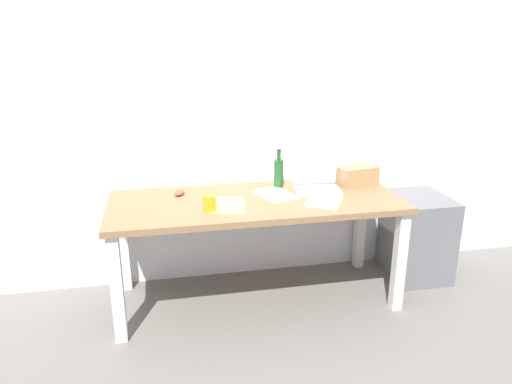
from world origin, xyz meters
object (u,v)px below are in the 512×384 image
(computer_mouse, at_px, (179,193))
(filing_cabinet, at_px, (417,237))
(desk, at_px, (256,212))
(cardboard_box, at_px, (356,175))
(coffee_mug, at_px, (209,203))
(beer_bottle, at_px, (279,172))
(laptop_right, at_px, (316,183))

(computer_mouse, distance_m, filing_cabinet, 1.80)
(desk, relative_size, cardboard_box, 6.85)
(cardboard_box, relative_size, coffee_mug, 2.93)
(cardboard_box, relative_size, filing_cabinet, 0.44)
(desk, bearing_deg, beer_bottle, 48.02)
(desk, bearing_deg, filing_cabinet, 4.59)
(laptop_right, bearing_deg, beer_bottle, 154.42)
(computer_mouse, height_order, filing_cabinet, computer_mouse)
(desk, xyz_separation_m, laptop_right, (0.45, 0.12, 0.14))
(beer_bottle, relative_size, coffee_mug, 2.85)
(laptop_right, height_order, filing_cabinet, laptop_right)
(desk, height_order, filing_cabinet, desk)
(coffee_mug, bearing_deg, laptop_right, 19.14)
(desk, bearing_deg, coffee_mug, -154.75)
(computer_mouse, bearing_deg, coffee_mug, -41.28)
(cardboard_box, bearing_deg, computer_mouse, -179.92)
(computer_mouse, bearing_deg, cardboard_box, 22.75)
(laptop_right, height_order, coffee_mug, laptop_right)
(filing_cabinet, bearing_deg, laptop_right, 178.89)
(laptop_right, distance_m, beer_bottle, 0.27)
(beer_bottle, bearing_deg, computer_mouse, -176.41)
(beer_bottle, relative_size, filing_cabinet, 0.43)
(beer_bottle, relative_size, computer_mouse, 2.71)
(laptop_right, height_order, cardboard_box, laptop_right)
(cardboard_box, xyz_separation_m, filing_cabinet, (0.48, -0.09, -0.48))
(desk, distance_m, filing_cabinet, 1.30)
(cardboard_box, distance_m, filing_cabinet, 0.69)
(cardboard_box, bearing_deg, filing_cabinet, -10.47)
(cardboard_box, height_order, coffee_mug, cardboard_box)
(desk, distance_m, computer_mouse, 0.53)
(beer_bottle, height_order, computer_mouse, beer_bottle)
(desk, distance_m, laptop_right, 0.48)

